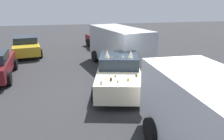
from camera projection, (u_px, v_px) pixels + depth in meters
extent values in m
plane|color=#2D2D30|center=(119.00, 89.00, 9.62)|extent=(60.00, 60.00, 0.00)
cube|color=beige|center=(119.00, 75.00, 9.43)|extent=(4.76, 2.84, 0.71)
cube|color=#1E2833|center=(119.00, 60.00, 9.52)|extent=(2.17, 2.04, 0.50)
cylinder|color=black|center=(143.00, 95.00, 8.18)|extent=(0.68, 0.37, 0.64)
cylinder|color=black|center=(95.00, 95.00, 8.22)|extent=(0.68, 0.37, 0.64)
cylinder|color=black|center=(137.00, 73.00, 10.82)|extent=(0.68, 0.37, 0.64)
cylinder|color=black|center=(100.00, 72.00, 10.86)|extent=(0.68, 0.37, 0.64)
ellipsoid|color=black|center=(101.00, 66.00, 10.96)|extent=(0.19, 0.07, 0.15)
ellipsoid|color=black|center=(138.00, 74.00, 10.11)|extent=(0.17, 0.06, 0.12)
ellipsoid|color=black|center=(138.00, 71.00, 10.05)|extent=(0.16, 0.06, 0.08)
ellipsoid|color=black|center=(100.00, 68.00, 10.11)|extent=(0.10, 0.04, 0.16)
ellipsoid|color=black|center=(141.00, 77.00, 8.81)|extent=(0.19, 0.07, 0.10)
ellipsoid|color=black|center=(138.00, 68.00, 9.96)|extent=(0.14, 0.06, 0.10)
ellipsoid|color=black|center=(143.00, 89.00, 7.96)|extent=(0.11, 0.05, 0.09)
ellipsoid|color=black|center=(98.00, 75.00, 9.47)|extent=(0.20, 0.07, 0.09)
ellipsoid|color=black|center=(141.00, 80.00, 8.88)|extent=(0.13, 0.05, 0.13)
ellipsoid|color=black|center=(143.00, 90.00, 8.02)|extent=(0.13, 0.05, 0.11)
sphere|color=orange|center=(105.00, 79.00, 7.85)|extent=(0.05, 0.05, 0.05)
cylinder|color=orange|center=(128.00, 79.00, 7.74)|extent=(0.11, 0.11, 0.10)
cylinder|color=silver|center=(101.00, 82.00, 7.44)|extent=(0.11, 0.11, 0.12)
sphere|color=#51381E|center=(136.00, 75.00, 8.17)|extent=(0.09, 0.09, 0.09)
cylinder|color=#51381E|center=(111.00, 79.00, 7.75)|extent=(0.09, 0.09, 0.11)
sphere|color=#51381E|center=(115.00, 76.00, 8.13)|extent=(0.07, 0.07, 0.07)
sphere|color=tan|center=(118.00, 81.00, 7.60)|extent=(0.09, 0.09, 0.09)
cone|color=silver|center=(132.00, 57.00, 8.81)|extent=(0.08, 0.08, 0.09)
cone|color=orange|center=(112.00, 57.00, 8.85)|extent=(0.08, 0.08, 0.10)
cylinder|color=#A87A38|center=(108.00, 51.00, 9.94)|extent=(0.08, 0.08, 0.11)
cone|color=silver|center=(123.00, 56.00, 9.01)|extent=(0.10, 0.10, 0.08)
cone|color=#51381E|center=(117.00, 56.00, 9.04)|extent=(0.09, 0.09, 0.06)
cylinder|color=gray|center=(132.00, 56.00, 8.98)|extent=(0.07, 0.07, 0.10)
cylinder|color=black|center=(129.00, 52.00, 9.83)|extent=(0.07, 0.07, 0.05)
cone|color=beige|center=(131.00, 54.00, 8.91)|extent=(0.21, 0.21, 0.30)
cone|color=beige|center=(107.00, 54.00, 8.93)|extent=(0.21, 0.21, 0.30)
cube|color=#9EA3A8|center=(119.00, 45.00, 12.71)|extent=(5.23, 2.84, 1.97)
cube|color=#1E2833|center=(107.00, 34.00, 14.10)|extent=(0.45, 1.66, 0.71)
cylinder|color=black|center=(95.00, 56.00, 13.89)|extent=(0.75, 0.38, 0.72)
cylinder|color=black|center=(122.00, 53.00, 14.67)|extent=(0.75, 0.38, 0.72)
cylinder|color=black|center=(115.00, 69.00, 11.32)|extent=(0.75, 0.38, 0.72)
cylinder|color=black|center=(146.00, 64.00, 12.09)|extent=(0.75, 0.38, 0.72)
cylinder|color=black|center=(215.00, 123.00, 6.22)|extent=(0.73, 0.26, 0.72)
cylinder|color=black|center=(151.00, 131.00, 5.84)|extent=(0.73, 0.26, 0.72)
cube|color=gold|center=(26.00, 47.00, 15.78)|extent=(4.68, 2.38, 0.65)
cube|color=#1E2833|center=(25.00, 39.00, 15.73)|extent=(2.32, 1.88, 0.43)
cylinder|color=black|center=(41.00, 53.00, 14.95)|extent=(0.64, 0.31, 0.61)
cylinder|color=black|center=(13.00, 56.00, 14.32)|extent=(0.64, 0.31, 0.61)
cylinder|color=black|center=(38.00, 46.00, 17.40)|extent=(0.64, 0.31, 0.61)
cylinder|color=black|center=(14.00, 48.00, 16.77)|extent=(0.64, 0.31, 0.61)
cube|color=#5B1419|center=(104.00, 41.00, 17.86)|extent=(4.49, 2.67, 0.69)
cube|color=#1E2833|center=(105.00, 34.00, 17.52)|extent=(2.40, 2.01, 0.52)
cylinder|color=black|center=(88.00, 43.00, 18.68)|extent=(0.69, 0.38, 0.66)
cylinder|color=black|center=(106.00, 41.00, 19.44)|extent=(0.69, 0.38, 0.66)
cylinder|color=black|center=(101.00, 48.00, 16.47)|extent=(0.69, 0.38, 0.66)
cylinder|color=black|center=(121.00, 46.00, 17.23)|extent=(0.69, 0.38, 0.66)
cylinder|color=black|center=(15.00, 64.00, 12.32)|extent=(0.67, 0.27, 0.65)
cylinder|color=black|center=(9.00, 79.00, 9.95)|extent=(0.67, 0.27, 0.65)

